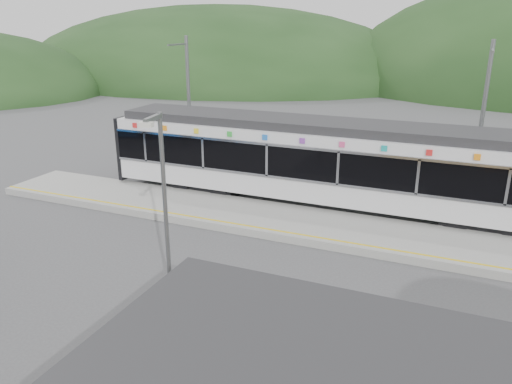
% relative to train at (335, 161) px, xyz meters
% --- Properties ---
extents(ground, '(120.00, 120.00, 0.00)m').
position_rel_train_xyz_m(ground, '(-1.54, -6.00, -2.06)').
color(ground, '#4C4C4F').
rests_on(ground, ground).
extents(hills, '(146.00, 149.00, 26.00)m').
position_rel_train_xyz_m(hills, '(4.65, -0.71, -2.06)').
color(hills, '#1E3D19').
rests_on(hills, ground).
extents(platform, '(26.00, 3.20, 0.30)m').
position_rel_train_xyz_m(platform, '(-1.54, -2.70, -1.91)').
color(platform, '#9E9E99').
rests_on(platform, ground).
extents(yellow_line, '(26.00, 0.10, 0.01)m').
position_rel_train_xyz_m(yellow_line, '(-1.54, -4.00, -1.76)').
color(yellow_line, yellow).
rests_on(yellow_line, platform).
extents(train, '(20.44, 3.01, 3.74)m').
position_rel_train_xyz_m(train, '(0.00, 0.00, 0.00)').
color(train, black).
rests_on(train, ground).
extents(catenary_mast_west, '(0.18, 1.80, 7.00)m').
position_rel_train_xyz_m(catenary_mast_west, '(-8.54, 2.56, 1.58)').
color(catenary_mast_west, slate).
rests_on(catenary_mast_west, ground).
extents(catenary_mast_east, '(0.18, 1.80, 7.00)m').
position_rel_train_xyz_m(catenary_mast_east, '(5.46, 2.56, 1.58)').
color(catenary_mast_east, slate).
rests_on(catenary_mast_east, ground).
extents(lamp_post, '(0.38, 1.00, 5.46)m').
position_rel_train_xyz_m(lamp_post, '(-2.42, -9.34, 1.21)').
color(lamp_post, slate).
rests_on(lamp_post, ground).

